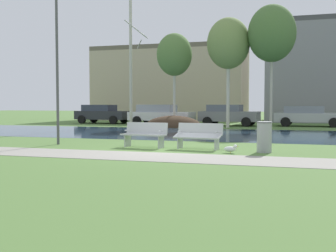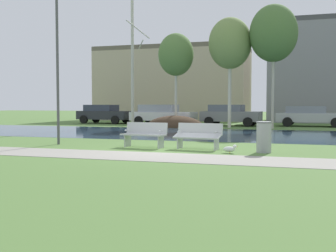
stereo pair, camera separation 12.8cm
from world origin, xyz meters
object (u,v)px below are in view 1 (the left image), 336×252
bench_right (198,135)px  seagull (231,149)px  parked_van_nearest_dark (102,113)px  streetlamp (57,40)px  parked_hatch_third_grey (228,115)px  parked_wagon_fourth_silver (308,115)px  parked_sedan_second_white (160,114)px  trash_bin (264,136)px  bench_left (145,134)px

bench_right → seagull: bench_right is taller
bench_right → parked_van_nearest_dark: size_ratio=0.39×
streetlamp → seagull: bearing=-7.7°
seagull → parked_hatch_third_grey: parked_hatch_third_grey is taller
bench_right → parked_wagon_fourth_silver: (4.04, 15.98, 0.27)m
bench_right → parked_sedan_second_white: 16.59m
parked_van_nearest_dark → parked_hatch_third_grey: parked_hatch_third_grey is taller
bench_right → parked_hatch_third_grey: (-1.27, 15.32, 0.31)m
seagull → parked_wagon_fourth_silver: 17.06m
parked_wagon_fourth_silver → bench_right: bearing=-104.2°
streetlamp → parked_hatch_third_grey: (4.14, 15.26, -3.10)m
trash_bin → seagull: bearing=-155.4°
bench_left → parked_sedan_second_white: 15.96m
trash_bin → streetlamp: size_ratio=0.17×
seagull → parked_hatch_third_grey: bearing=98.7°
seagull → streetlamp: streetlamp is taller
streetlamp → parked_hatch_third_grey: 16.12m
streetlamp → parked_wagon_fourth_silver: bearing=59.3°
parked_sedan_second_white → parked_wagon_fourth_silver: 10.34m
seagull → parked_sedan_second_white: bearing=114.8°
bench_left → streetlamp: bearing=179.0°
parked_van_nearest_dark → bench_right: bearing=-54.8°
seagull → parked_wagon_fourth_silver: parked_wagon_fourth_silver is taller
parked_van_nearest_dark → parked_sedan_second_white: (4.96, -0.60, 0.01)m
seagull → parked_wagon_fourth_silver: bearing=80.4°
parked_van_nearest_dark → parked_wagon_fourth_silver: 15.28m
trash_bin → seagull: 1.15m
parked_sedan_second_white → parked_hatch_third_grey: 5.00m
trash_bin → parked_sedan_second_white: size_ratio=0.20×
parked_van_nearest_dark → parked_wagon_fourth_silver: (15.28, 0.02, -0.03)m
parked_sedan_second_white → parked_hatch_third_grey: bearing=-0.3°
bench_right → parked_hatch_third_grey: bearing=94.7°
bench_right → parked_sedan_second_white: parked_sedan_second_white is taller
parked_van_nearest_dark → parked_hatch_third_grey: size_ratio=1.03×
bench_left → trash_bin: 4.15m
bench_right → seagull: 1.51m
seagull → trash_bin: bearing=24.6°
bench_right → seagull: bearing=-34.8°
parked_hatch_third_grey → parked_sedan_second_white: bearing=179.7°
bench_left → parked_van_nearest_dark: 18.47m
bench_right → parked_wagon_fourth_silver: bearing=75.8°
bench_left → seagull: bench_left is taller
seagull → parked_van_nearest_dark: size_ratio=0.11×
trash_bin → parked_hatch_third_grey: bearing=102.4°
parked_sedan_second_white → parked_wagon_fourth_silver: (10.32, 0.62, -0.04)m
trash_bin → parked_wagon_fourth_silver: size_ratio=0.21×
bench_left → parked_wagon_fourth_silver: parked_wagon_fourth_silver is taller
parked_van_nearest_dark → parked_hatch_third_grey: (9.96, -0.63, 0.01)m
parked_van_nearest_dark → parked_wagon_fourth_silver: parked_van_nearest_dark is taller
parked_sedan_second_white → parked_wagon_fourth_silver: bearing=3.5°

